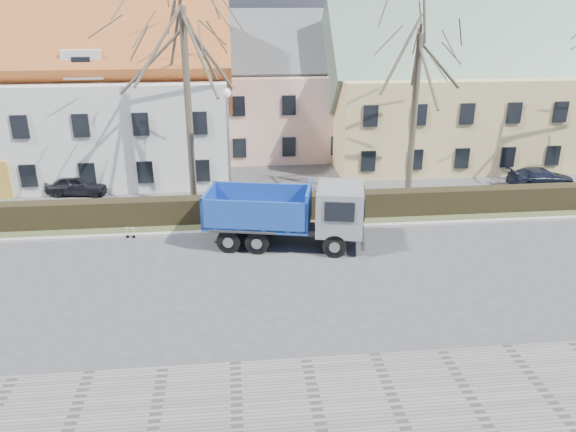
{
  "coord_description": "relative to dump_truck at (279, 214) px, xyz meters",
  "views": [
    {
      "loc": [
        0.12,
        -20.8,
        10.75
      ],
      "look_at": [
        2.54,
        2.44,
        1.6
      ],
      "focal_mm": 35.0,
      "sensor_mm": 36.0,
      "label": 1
    }
  ],
  "objects": [
    {
      "name": "building_white",
      "position": [
        -15.2,
        12.99,
        3.24
      ],
      "size": [
        26.8,
        10.8,
        9.5
      ],
      "primitive_type": null,
      "color": "silver",
      "rests_on": "ground"
    },
    {
      "name": "cart_frame",
      "position": [
        -7.2,
        1.41,
        -1.19
      ],
      "size": [
        0.73,
        0.48,
        0.63
      ],
      "primitive_type": null,
      "rotation": [
        0.0,
        0.0,
        -0.13
      ],
      "color": "silver",
      "rests_on": "ground"
    },
    {
      "name": "ground",
      "position": [
        -2.2,
        -3.01,
        -1.51
      ],
      "size": [
        120.0,
        120.0,
        0.0
      ],
      "primitive_type": "plane",
      "color": "#3F3F42"
    },
    {
      "name": "building_yellow",
      "position": [
        13.8,
        13.99,
        2.74
      ],
      "size": [
        18.8,
        10.8,
        8.5
      ],
      "primitive_type": null,
      "color": "tan",
      "rests_on": "ground"
    },
    {
      "name": "tree_2",
      "position": [
        7.8,
        5.49,
        3.99
      ],
      "size": [
        8.0,
        8.0,
        11.0
      ],
      "primitive_type": null,
      "color": "#473F31",
      "rests_on": "ground"
    },
    {
      "name": "sidewalk_near",
      "position": [
        -2.2,
        -11.51,
        -1.47
      ],
      "size": [
        80.0,
        5.0,
        0.08
      ],
      "primitive_type": "cube",
      "color": "slate",
      "rests_on": "ground"
    },
    {
      "name": "streetlight",
      "position": [
        -2.2,
        3.99,
        1.84
      ],
      "size": [
        0.52,
        0.52,
        6.68
      ],
      "primitive_type": null,
      "color": "gray",
      "rests_on": "ground"
    },
    {
      "name": "dump_truck",
      "position": [
        0.0,
        0.0,
        0.0
      ],
      "size": [
        7.95,
        4.31,
        3.01
      ],
      "primitive_type": null,
      "rotation": [
        0.0,
        0.0,
        -0.21
      ],
      "color": "navy",
      "rests_on": "ground"
    },
    {
      "name": "curb_far",
      "position": [
        -2.2,
        1.59,
        -1.45
      ],
      "size": [
        80.0,
        0.3,
        0.12
      ],
      "primitive_type": "cube",
      "color": "#A19E95",
      "rests_on": "ground"
    },
    {
      "name": "parked_car_b",
      "position": [
        16.47,
        6.82,
        -0.93
      ],
      "size": [
        4.01,
        1.73,
        1.15
      ],
      "primitive_type": "imported",
      "rotation": [
        0.0,
        0.0,
        1.54
      ],
      "color": "black",
      "rests_on": "ground"
    },
    {
      "name": "grass_strip",
      "position": [
        -2.2,
        3.19,
        -1.46
      ],
      "size": [
        80.0,
        3.0,
        0.1
      ],
      "primitive_type": "cube",
      "color": "#3B4426",
      "rests_on": "ground"
    },
    {
      "name": "tree_1",
      "position": [
        -4.2,
        5.49,
        4.82
      ],
      "size": [
        9.2,
        9.2,
        12.65
      ],
      "primitive_type": null,
      "color": "#473F31",
      "rests_on": "ground"
    },
    {
      "name": "hedge",
      "position": [
        -2.2,
        2.99,
        -0.86
      ],
      "size": [
        60.0,
        0.9,
        1.3
      ],
      "primitive_type": "cube",
      "color": "black",
      "rests_on": "ground"
    },
    {
      "name": "parked_car_a",
      "position": [
        -11.03,
        8.21,
        -0.91
      ],
      "size": [
        3.64,
        1.79,
        1.19
      ],
      "primitive_type": "imported",
      "rotation": [
        0.0,
        0.0,
        1.46
      ],
      "color": "black",
      "rests_on": "ground"
    },
    {
      "name": "building_pink",
      "position": [
        1.8,
        16.99,
        2.49
      ],
      "size": [
        10.8,
        8.8,
        8.0
      ],
      "primitive_type": null,
      "color": "#D9A799",
      "rests_on": "ground"
    }
  ]
}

